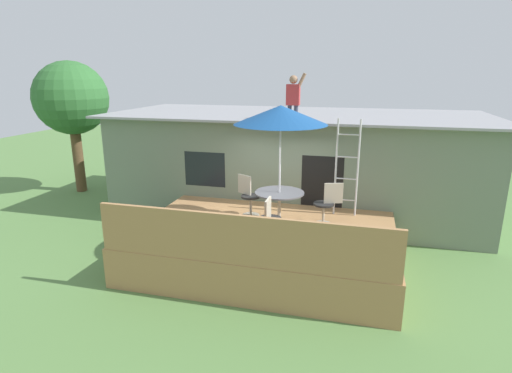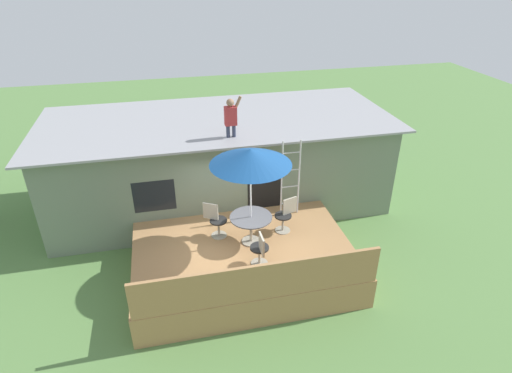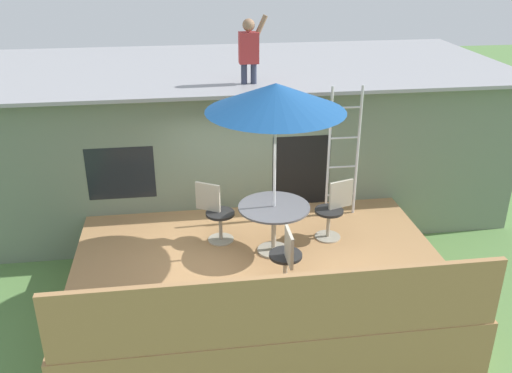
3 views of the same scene
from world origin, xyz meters
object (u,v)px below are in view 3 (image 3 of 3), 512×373
object	(u,v)px
step_ladder	(343,153)
patio_chair_right	(333,210)
patio_chair_left	(216,213)
person_figure	(249,47)
patio_table	(274,216)
patio_umbrella	(276,98)
patio_chair_near	(287,258)

from	to	relation	value
step_ladder	patio_chair_right	bearing A→B (deg)	-114.10
step_ladder	patio_chair_left	bearing A→B (deg)	-164.41
person_figure	patio_chair_right	xyz separation A→B (m)	(1.07, -1.69, -2.20)
patio_chair_left	patio_table	bearing A→B (deg)	-0.00
patio_chair_right	step_ladder	bearing A→B (deg)	-131.91
patio_table	patio_umbrella	size ratio (longest dim) A/B	0.41
patio_chair_right	patio_chair_near	distance (m)	1.60
patio_umbrella	person_figure	bearing A→B (deg)	92.62
patio_umbrella	step_ladder	bearing A→B (deg)	39.10
patio_umbrella	patio_chair_near	size ratio (longest dim) A/B	2.76
step_ladder	person_figure	distance (m)	2.30
patio_chair_near	patio_chair_left	bearing A→B (deg)	29.35
patio_table	step_ladder	bearing A→B (deg)	39.10
patio_table	patio_chair_right	world-z (taller)	patio_chair_right
step_ladder	patio_chair_near	size ratio (longest dim) A/B	2.39
step_ladder	person_figure	world-z (taller)	person_figure
patio_chair_right	person_figure	bearing A→B (deg)	-75.44
patio_table	person_figure	bearing A→B (deg)	92.62
patio_chair_right	patio_table	bearing A→B (deg)	0.00
patio_chair_left	patio_chair_right	xyz separation A→B (m)	(1.79, -0.16, 0.00)
patio_umbrella	patio_chair_left	size ratio (longest dim) A/B	2.76
patio_table	patio_chair_right	distance (m)	1.03
patio_table	patio_chair_right	bearing A→B (deg)	17.80
patio_umbrella	patio_chair_right	bearing A→B (deg)	17.80
patio_table	patio_chair_near	xyz separation A→B (m)	(0.01, -0.96, -0.13)
person_figure	patio_chair_right	distance (m)	2.97
person_figure	patio_chair_near	size ratio (longest dim) A/B	1.21
patio_umbrella	patio_table	bearing A→B (deg)	-36.87
patio_table	patio_chair_right	size ratio (longest dim) A/B	1.13
patio_umbrella	patio_chair_near	bearing A→B (deg)	-89.66
person_figure	step_ladder	bearing A→B (deg)	-33.53
patio_chair_right	patio_umbrella	bearing A→B (deg)	0.00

